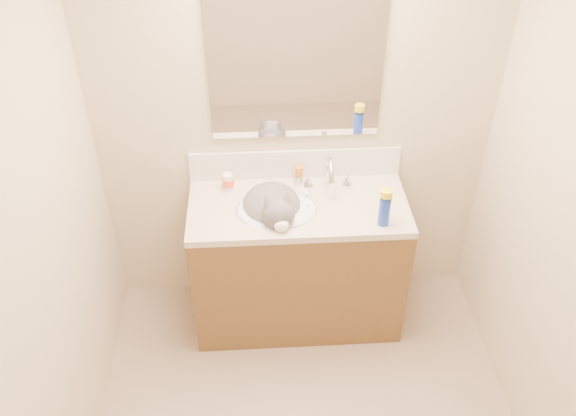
{
  "coord_description": "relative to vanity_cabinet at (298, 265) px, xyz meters",
  "views": [
    {
      "loc": [
        -0.22,
        -1.63,
        2.89
      ],
      "look_at": [
        -0.06,
        0.92,
        0.88
      ],
      "focal_mm": 38.0,
      "sensor_mm": 36.0,
      "label": 1
    }
  ],
  "objects": [
    {
      "name": "toothbrush_head",
      "position": [
        0.05,
        0.06,
        0.46
      ],
      "size": [
        0.02,
        0.03,
        0.02
      ],
      "primitive_type": "cube",
      "rotation": [
        0.0,
        0.0,
        -0.02
      ],
      "color": "#5F7FCA",
      "rests_on": "counter_slab"
    },
    {
      "name": "room_shell",
      "position": [
        0.0,
        -0.97,
        1.08
      ],
      "size": [
        2.24,
        2.54,
        2.52
      ],
      "color": "#C7B794",
      "rests_on": "ground"
    },
    {
      "name": "counter_slab",
      "position": [
        0.0,
        0.0,
        0.43
      ],
      "size": [
        1.2,
        0.55,
        0.04
      ],
      "primitive_type": "cube",
      "color": "beige",
      "rests_on": "vanity_cabinet"
    },
    {
      "name": "faucet",
      "position": [
        0.18,
        0.14,
        0.54
      ],
      "size": [
        0.28,
        0.2,
        0.21
      ],
      "color": "silver",
      "rests_on": "counter_slab"
    },
    {
      "name": "amber_bottle",
      "position": [
        0.02,
        0.22,
        0.5
      ],
      "size": [
        0.05,
        0.05,
        0.1
      ],
      "primitive_type": "cylinder",
      "rotation": [
        0.0,
        0.0,
        -0.16
      ],
      "color": "orange",
      "rests_on": "counter_slab"
    },
    {
      "name": "cat",
      "position": [
        -0.14,
        -0.01,
        0.43
      ],
      "size": [
        0.43,
        0.49,
        0.35
      ],
      "rotation": [
        0.0,
        0.0,
        0.17
      ],
      "color": "#555255",
      "rests_on": "basin"
    },
    {
      "name": "vanity_cabinet",
      "position": [
        0.0,
        0.0,
        0.0
      ],
      "size": [
        1.2,
        0.55,
        0.82
      ],
      "primitive_type": "cube",
      "color": "brown",
      "rests_on": "ground"
    },
    {
      "name": "basin",
      "position": [
        -0.12,
        -0.03,
        0.38
      ],
      "size": [
        0.45,
        0.36,
        0.14
      ],
      "primitive_type": "ellipsoid",
      "color": "white",
      "rests_on": "vanity_cabinet"
    },
    {
      "name": "toothbrush",
      "position": [
        0.05,
        0.06,
        0.46
      ],
      "size": [
        0.02,
        0.15,
        0.01
      ],
      "primitive_type": "cube",
      "rotation": [
        0.0,
        0.0,
        -0.02
      ],
      "color": "white",
      "rests_on": "counter_slab"
    },
    {
      "name": "pill_bottle",
      "position": [
        -0.38,
        0.17,
        0.5
      ],
      "size": [
        0.07,
        0.07,
        0.1
      ],
      "primitive_type": "cylinder",
      "rotation": [
        0.0,
        0.0,
        0.28
      ],
      "color": "white",
      "rests_on": "counter_slab"
    },
    {
      "name": "backsplash",
      "position": [
        0.0,
        0.26,
        0.54
      ],
      "size": [
        1.2,
        0.02,
        0.18
      ],
      "primitive_type": "cube",
      "color": "silver",
      "rests_on": "counter_slab"
    },
    {
      "name": "spray_cap",
      "position": [
        0.43,
        -0.19,
        0.65
      ],
      "size": [
        0.08,
        0.08,
        0.04
      ],
      "primitive_type": "cylinder",
      "rotation": [
        0.0,
        0.0,
        0.28
      ],
      "color": "yellow",
      "rests_on": "spray_can"
    },
    {
      "name": "spray_can",
      "position": [
        0.43,
        -0.19,
        0.53
      ],
      "size": [
        0.07,
        0.07,
        0.16
      ],
      "primitive_type": "cylinder",
      "rotation": [
        0.0,
        0.0,
        0.28
      ],
      "color": "#1B3BBF",
      "rests_on": "counter_slab"
    },
    {
      "name": "mirror",
      "position": [
        0.0,
        0.26,
        1.13
      ],
      "size": [
        0.9,
        0.02,
        0.8
      ],
      "primitive_type": "cube",
      "color": "white",
      "rests_on": "room_shell"
    },
    {
      "name": "pill_label",
      "position": [
        -0.38,
        0.17,
        0.5
      ],
      "size": [
        0.08,
        0.08,
        0.04
      ],
      "primitive_type": "cylinder",
      "rotation": [
        0.0,
        0.0,
        0.28
      ],
      "color": "#F85529",
      "rests_on": "pill_bottle"
    },
    {
      "name": "silver_jar",
      "position": [
        0.01,
        0.2,
        0.48
      ],
      "size": [
        0.06,
        0.06,
        0.05
      ],
      "primitive_type": "cylinder",
      "rotation": [
        0.0,
        0.0,
        -0.42
      ],
      "color": "#B7B7BC",
      "rests_on": "counter_slab"
    }
  ]
}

